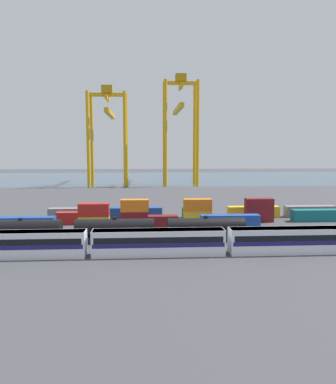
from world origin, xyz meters
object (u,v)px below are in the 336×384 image
object	(u,v)px
passenger_train	(159,241)
shipping_container_1	(94,223)
shipping_container_6	(135,217)
shipping_container_20	(310,211)
shipping_container_19	(253,212)
shipping_container_5	(71,218)
gantry_crane_west	(108,125)
gantry_crane_central	(180,119)
freight_tank_row	(115,230)

from	to	relation	value
passenger_train	shipping_container_1	size ratio (longest dim) A/B	10.12
passenger_train	shipping_container_1	world-z (taller)	passenger_train
shipping_container_6	shipping_container_20	xyz separation A→B (m)	(41.48, 5.68, 0.00)
shipping_container_19	shipping_container_20	world-z (taller)	same
passenger_train	shipping_container_6	bearing A→B (deg)	99.29
passenger_train	shipping_container_5	bearing A→B (deg)	124.94
shipping_container_20	gantry_crane_west	bearing A→B (deg)	121.89
shipping_container_20	gantry_crane_central	size ratio (longest dim) A/B	0.24
freight_tank_row	shipping_container_20	size ratio (longest dim) A/B	3.71
shipping_container_1	gantry_crane_central	size ratio (longest dim) A/B	0.12
shipping_container_1	shipping_container_6	world-z (taller)	same
shipping_container_5	shipping_container_6	distance (m)	13.66
shipping_container_1	shipping_container_20	distance (m)	50.74
freight_tank_row	shipping_container_5	world-z (taller)	freight_tank_row
freight_tank_row	gantry_crane_central	distance (m)	117.22
freight_tank_row	shipping_container_5	size ratio (longest dim) A/B	7.43
shipping_container_6	shipping_container_1	bearing A→B (deg)	-144.57
passenger_train	shipping_container_19	world-z (taller)	passenger_train
shipping_container_19	gantry_crane_west	distance (m)	101.98
passenger_train	shipping_container_6	world-z (taller)	passenger_train
passenger_train	gantry_crane_central	xyz separation A→B (m)	(14.54, 120.40, 27.81)
passenger_train	shipping_container_6	distance (m)	25.88
passenger_train	gantry_crane_west	world-z (taller)	gantry_crane_west
shipping_container_1	gantry_crane_west	size ratio (longest dim) A/B	0.14
passenger_train	shipping_container_1	distance (m)	23.29
shipping_container_5	gantry_crane_west	xyz separation A→B (m)	(-0.41, 94.95, 26.17)
shipping_container_1	shipping_container_20	size ratio (longest dim) A/B	0.50
shipping_container_20	passenger_train	bearing A→B (deg)	-140.09
freight_tank_row	shipping_container_19	bearing A→B (deg)	36.34
shipping_container_1	shipping_container_6	distance (m)	9.79
shipping_container_6	shipping_container_20	bearing A→B (deg)	7.79
shipping_container_5	shipping_container_20	xyz separation A→B (m)	(55.14, 5.68, 0.00)
shipping_container_6	gantry_crane_central	world-z (taller)	gantry_crane_central
freight_tank_row	shipping_container_19	world-z (taller)	freight_tank_row
passenger_train	freight_tank_row	bearing A→B (deg)	129.65
shipping_container_5	shipping_container_6	size ratio (longest dim) A/B	1.00
shipping_container_19	gantry_crane_central	distance (m)	94.12
gantry_crane_central	shipping_container_5	bearing A→B (deg)	-108.84
shipping_container_5	shipping_container_19	bearing A→B (deg)	7.82
shipping_container_6	shipping_container_19	xyz separation A→B (m)	(27.70, 5.68, 0.00)
gantry_crane_west	shipping_container_20	bearing A→B (deg)	-58.11
gantry_crane_west	shipping_container_5	bearing A→B (deg)	-89.76
freight_tank_row	shipping_container_6	distance (m)	17.17
shipping_container_6	gantry_crane_west	xyz separation A→B (m)	(-14.06, 94.95, 26.17)
shipping_container_6	gantry_crane_central	bearing A→B (deg)	78.84
passenger_train	shipping_container_5	xyz separation A→B (m)	(-17.83, 25.53, -0.84)
passenger_train	gantry_crane_west	distance (m)	124.46
shipping_container_5	gantry_crane_west	size ratio (longest dim) A/B	0.14
passenger_train	shipping_container_5	world-z (taller)	passenger_train
passenger_train	freight_tank_row	size ratio (longest dim) A/B	1.36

